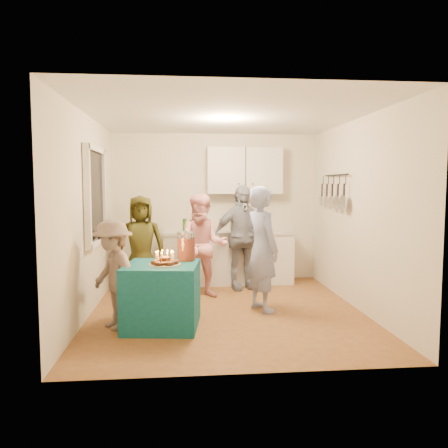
{
  "coord_description": "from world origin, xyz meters",
  "views": [
    {
      "loc": [
        -0.57,
        -5.75,
        1.69
      ],
      "look_at": [
        0.0,
        0.35,
        1.15
      ],
      "focal_mm": 35.0,
      "sensor_mm": 36.0,
      "label": 1
    }
  ],
  "objects": [
    {
      "name": "counter",
      "position": [
        0.2,
        1.7,
        0.43
      ],
      "size": [
        2.2,
        0.58,
        0.86
      ],
      "primitive_type": "cube",
      "color": "white",
      "rests_on": "floor"
    },
    {
      "name": "child_near_left",
      "position": [
        -1.4,
        -0.59,
        0.65
      ],
      "size": [
        0.87,
        0.96,
        1.3
      ],
      "primitive_type": "imported",
      "rotation": [
        0.0,
        0.0,
        -0.97
      ],
      "color": "#63534F",
      "rests_on": "floor"
    },
    {
      "name": "man_birthday",
      "position": [
        0.48,
        -0.01,
        0.84
      ],
      "size": [
        0.62,
        0.73,
        1.69
      ],
      "primitive_type": "imported",
      "rotation": [
        0.0,
        0.0,
        1.98
      ],
      "color": "#919FD4",
      "rests_on": "floor"
    },
    {
      "name": "punch_jar",
      "position": [
        -0.54,
        -0.36,
        0.93
      ],
      "size": [
        0.22,
        0.22,
        0.34
      ],
      "primitive_type": "cylinder",
      "color": "red",
      "rests_on": "party_table"
    },
    {
      "name": "woman_back_right",
      "position": [
        0.36,
        1.26,
        0.85
      ],
      "size": [
        1.07,
        0.68,
        1.7
      ],
      "primitive_type": "imported",
      "rotation": [
        0.0,
        0.0,
        0.29
      ],
      "color": "#101A35",
      "rests_on": "floor"
    },
    {
      "name": "upper_cabinet",
      "position": [
        0.5,
        1.85,
        1.95
      ],
      "size": [
        1.3,
        0.3,
        0.8
      ],
      "primitive_type": "cube",
      "color": "white",
      "rests_on": "back_wall"
    },
    {
      "name": "woman_back_center",
      "position": [
        -0.28,
        0.77,
        0.78
      ],
      "size": [
        0.82,
        0.68,
        1.57
      ],
      "primitive_type": "imported",
      "rotation": [
        0.0,
        0.0,
        -0.11
      ],
      "color": "pink",
      "rests_on": "floor"
    },
    {
      "name": "right_wall",
      "position": [
        1.8,
        0.0,
        1.3
      ],
      "size": [
        4.0,
        4.0,
        0.0
      ],
      "primitive_type": "plane",
      "color": "silver",
      "rests_on": "floor"
    },
    {
      "name": "donut_cake",
      "position": [
        -0.79,
        -0.66,
        0.85
      ],
      "size": [
        0.38,
        0.38,
        0.18
      ],
      "primitive_type": null,
      "color": "#381C0C",
      "rests_on": "party_table"
    },
    {
      "name": "floor",
      "position": [
        0.0,
        0.0,
        0.0
      ],
      "size": [
        4.0,
        4.0,
        0.0
      ],
      "primitive_type": "plane",
      "color": "brown",
      "rests_on": "ground"
    },
    {
      "name": "woman_back_left",
      "position": [
        -1.24,
        1.17,
        0.77
      ],
      "size": [
        0.78,
        0.53,
        1.54
      ],
      "primitive_type": "imported",
      "rotation": [
        0.0,
        0.0,
        0.05
      ],
      "color": "brown",
      "rests_on": "floor"
    },
    {
      "name": "window_night",
      "position": [
        -1.77,
        0.3,
        1.55
      ],
      "size": [
        0.04,
        1.0,
        1.2
      ],
      "primitive_type": "cube",
      "color": "black",
      "rests_on": "left_wall"
    },
    {
      "name": "left_wall",
      "position": [
        -1.8,
        0.0,
        1.3
      ],
      "size": [
        4.0,
        4.0,
        0.0
      ],
      "primitive_type": "plane",
      "color": "silver",
      "rests_on": "floor"
    },
    {
      "name": "back_wall",
      "position": [
        0.0,
        2.0,
        1.3
      ],
      "size": [
        3.6,
        3.6,
        0.0
      ],
      "primitive_type": "plane",
      "color": "silver",
      "rests_on": "floor"
    },
    {
      "name": "ceiling",
      "position": [
        0.0,
        0.0,
        2.6
      ],
      "size": [
        4.0,
        4.0,
        0.0
      ],
      "primitive_type": "plane",
      "color": "white",
      "rests_on": "floor"
    },
    {
      "name": "pot_rack",
      "position": [
        1.72,
        0.7,
        1.6
      ],
      "size": [
        0.12,
        1.0,
        0.6
      ],
      "primitive_type": "cube",
      "color": "black",
      "rests_on": "right_wall"
    },
    {
      "name": "countertop",
      "position": [
        0.2,
        1.7,
        0.89
      ],
      "size": [
        2.24,
        0.62,
        0.05
      ],
      "primitive_type": "cube",
      "color": "beige",
      "rests_on": "counter"
    },
    {
      "name": "microwave",
      "position": [
        0.5,
        1.7,
        1.05
      ],
      "size": [
        0.55,
        0.4,
        0.29
      ],
      "primitive_type": "imported",
      "rotation": [
        0.0,
        0.0,
        -0.09
      ],
      "color": "white",
      "rests_on": "countertop"
    },
    {
      "name": "party_table",
      "position": [
        -0.83,
        -0.59,
        0.38
      ],
      "size": [
        0.95,
        0.95,
        0.76
      ],
      "primitive_type": "cube",
      "rotation": [
        0.0,
        0.0,
        -0.12
      ],
      "color": "#0E515E",
      "rests_on": "floor"
    }
  ]
}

